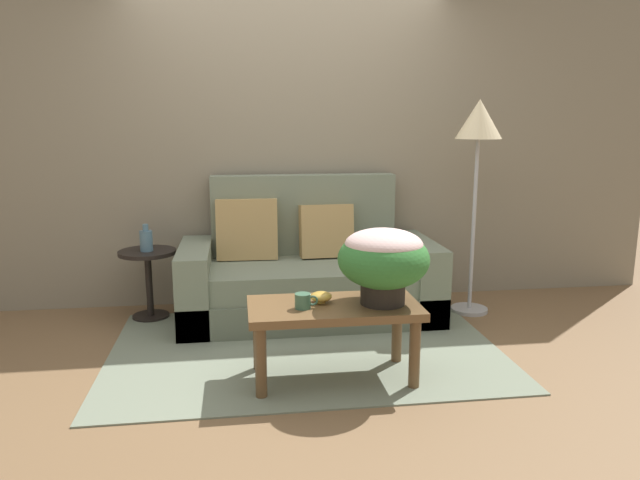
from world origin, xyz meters
TOP-DOWN VIEW (x-y plane):
  - ground_plane at (0.00, 0.00)m, footprint 14.00×14.00m
  - wall_back at (0.00, 1.32)m, footprint 6.40×0.12m
  - area_rug at (0.00, 0.13)m, footprint 2.55×1.72m
  - couch at (0.10, 0.84)m, footprint 1.94×0.90m
  - coffee_table at (0.11, -0.35)m, footprint 0.99×0.50m
  - side_table at (-1.11, 0.93)m, footprint 0.43×0.43m
  - floor_lamp at (1.39, 0.74)m, footprint 0.35×0.35m
  - potted_plant at (0.40, -0.37)m, footprint 0.52×0.52m
  - coffee_mug at (-0.07, -0.40)m, footprint 0.13×0.09m
  - snack_bowl at (0.05, -0.31)m, footprint 0.13×0.13m
  - table_vase at (-1.11, 0.91)m, footprint 0.09×0.09m

SIDE VIEW (x-z plane):
  - ground_plane at x=0.00m, z-range 0.00..0.00m
  - area_rug at x=0.00m, z-range 0.00..0.01m
  - couch at x=0.10m, z-range -0.22..0.86m
  - side_table at x=-1.11m, z-range 0.10..0.64m
  - coffee_table at x=0.11m, z-range 0.16..0.62m
  - snack_bowl at x=0.05m, z-range 0.46..0.53m
  - coffee_mug at x=-0.07m, z-range 0.46..0.55m
  - table_vase at x=-1.11m, z-range 0.52..0.72m
  - potted_plant at x=0.40m, z-range 0.51..0.95m
  - wall_back at x=0.00m, z-range 0.00..2.67m
  - floor_lamp at x=1.39m, z-range 0.56..2.22m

